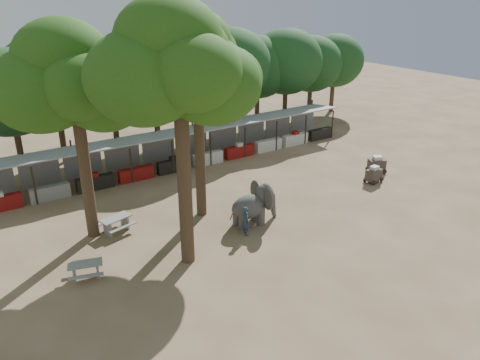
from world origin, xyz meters
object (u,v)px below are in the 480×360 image
picnic_table_near (86,268)px  picnic_table_far (116,222)px  elephant (254,205)px  yard_tree_center (174,66)px  yard_tree_back (192,64)px  cart_front (374,174)px  yard_tree_left (69,79)px  cart_back (377,164)px  handler (246,221)px

picnic_table_near → picnic_table_far: size_ratio=0.93×
elephant → picnic_table_far: (-6.71, 3.31, -0.58)m
yard_tree_center → picnic_table_near: (-4.37, 1.08, -8.72)m
yard_tree_back → cart_front: yard_tree_back is taller
yard_tree_left → cart_front: (18.06, -3.47, -7.63)m
elephant → picnic_table_near: size_ratio=1.60×
picnic_table_near → cart_back: 21.04m
cart_back → yard_tree_center: bearing=-147.0°
handler → elephant: bearing=-42.0°
yard_tree_back → elephant: size_ratio=3.89×
handler → picnic_table_near: handler is taller
yard_tree_left → yard_tree_back: (6.00, -1.00, 0.34)m
handler → picnic_table_far: handler is taller
yard_tree_left → yard_tree_center: (3.00, -5.00, 1.01)m
yard_tree_left → cart_front: size_ratio=8.79×
elephant → yard_tree_back: bearing=128.5°
cart_front → yard_tree_left: bearing=163.1°
elephant → handler: elephant is taller
elephant → cart_back: bearing=9.8°
picnic_table_near → cart_front: cart_front is taller
yard_tree_left → yard_tree_back: yard_tree_back is taller
yard_tree_left → handler: 11.11m
cart_back → picnic_table_near: bearing=-151.7°
yard_tree_center → yard_tree_back: 5.04m
elephant → handler: 1.45m
picnic_table_far → yard_tree_left: bearing=144.8°
elephant → yard_tree_left: bearing=157.4°
picnic_table_near → picnic_table_far: 4.35m
yard_tree_center → picnic_table_far: yard_tree_center is taller
picnic_table_near → picnic_table_far: bearing=68.5°
yard_tree_left → picnic_table_far: bearing=-20.4°
yard_tree_left → picnic_table_far: yard_tree_left is taller
picnic_table_far → yard_tree_center: bearing=-84.1°
handler → picnic_table_far: bearing=64.7°
cart_front → picnic_table_near: bearing=175.3°
yard_tree_left → picnic_table_near: size_ratio=6.05×
yard_tree_left → picnic_table_near: (-1.37, -3.92, -7.71)m
handler → cart_back: 12.94m
yard_tree_back → cart_front: 14.67m
picnic_table_near → yard_tree_back: bearing=38.0°
yard_tree_back → handler: (0.88, -3.64, -7.73)m
cart_front → cart_back: (1.54, 1.12, 0.04)m
yard_tree_center → elephant: 9.59m
yard_tree_center → handler: size_ratio=7.42×
handler → cart_back: bearing=-68.5°
elephant → cart_back: 11.70m
elephant → cart_front: elephant is taller
elephant → cart_front: size_ratio=2.33×
yard_tree_center → yard_tree_back: size_ratio=1.06×
yard_tree_left → yard_tree_center: bearing=-59.0°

